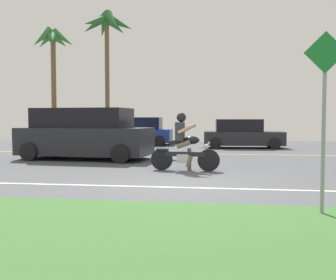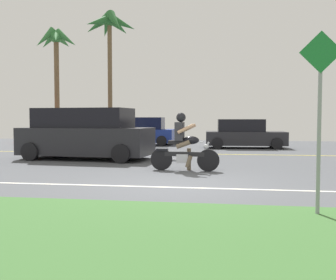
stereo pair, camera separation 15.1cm
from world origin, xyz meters
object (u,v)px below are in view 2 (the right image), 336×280
object	(u,v)px
suv_nearby	(85,134)
parked_car_2	(244,134)
parked_car_0	(55,131)
parked_car_1	(140,132)
motorcyclist_distant	(115,138)
street_sign	(320,106)
palm_tree_0	(110,30)
motorcyclist	(184,146)
palm_tree_2	(56,48)

from	to	relation	value
suv_nearby	parked_car_2	world-z (taller)	suv_nearby
parked_car_0	parked_car_1	world-z (taller)	parked_car_1
suv_nearby	motorcyclist_distant	xyz separation A→B (m)	(-0.03, 3.96, -0.34)
parked_car_0	motorcyclist_distant	bearing A→B (deg)	-43.31
suv_nearby	parked_car_1	bearing A→B (deg)	88.13
parked_car_1	street_sign	bearing A→B (deg)	-68.22
motorcyclist_distant	palm_tree_0	bearing A→B (deg)	108.59
motorcyclist	palm_tree_0	xyz separation A→B (m)	(-6.32, 13.66, 6.44)
parked_car_0	parked_car_2	world-z (taller)	parked_car_0
palm_tree_0	motorcyclist_distant	bearing A→B (deg)	-71.41
parked_car_1	palm_tree_0	bearing A→B (deg)	131.33
suv_nearby	motorcyclist_distant	distance (m)	3.97
suv_nearby	palm_tree_2	distance (m)	13.86
motorcyclist	suv_nearby	world-z (taller)	suv_nearby
suv_nearby	parked_car_2	xyz separation A→B (m)	(5.96, 6.39, -0.23)
suv_nearby	palm_tree_0	distance (m)	12.84
suv_nearby	street_sign	world-z (taller)	street_sign
suv_nearby	palm_tree_0	size ratio (longest dim) A/B	0.60
palm_tree_0	street_sign	bearing A→B (deg)	-64.49
parked_car_1	street_sign	distance (m)	16.87
parked_car_1	parked_car_2	world-z (taller)	parked_car_1
parked_car_1	parked_car_2	distance (m)	5.91
parked_car_2	motorcyclist_distant	bearing A→B (deg)	-157.82
motorcyclist	parked_car_1	distance (m)	11.27
motorcyclist	motorcyclist_distant	bearing A→B (deg)	120.80
parked_car_1	motorcyclist_distant	bearing A→B (deg)	-94.09
palm_tree_0	motorcyclist_distant	xyz separation A→B (m)	(2.36, -7.02, -6.57)
motorcyclist	palm_tree_0	distance (m)	16.37
motorcyclist	suv_nearby	xyz separation A→B (m)	(-3.93, 2.68, 0.21)
palm_tree_0	motorcyclist	bearing A→B (deg)	-65.18
parked_car_1	palm_tree_2	world-z (taller)	palm_tree_2
palm_tree_0	street_sign	xyz separation A→B (m)	(8.90, -18.66, -5.45)
motorcyclist	parked_car_1	world-z (taller)	motorcyclist
parked_car_0	palm_tree_0	world-z (taller)	palm_tree_0
suv_nearby	parked_car_2	distance (m)	8.74
motorcyclist_distant	street_sign	world-z (taller)	street_sign
palm_tree_2	street_sign	bearing A→B (deg)	-56.19
motorcyclist	parked_car_2	world-z (taller)	motorcyclist
street_sign	suv_nearby	bearing A→B (deg)	130.30
motorcyclist_distant	motorcyclist	bearing A→B (deg)	-59.20
parked_car_2	street_sign	xyz separation A→B (m)	(0.55, -14.07, 1.00)
parked_car_0	motorcyclist	bearing A→B (deg)	-51.52
motorcyclist	palm_tree_2	bearing A→B (deg)	125.93
parked_car_1	motorcyclist_distant	xyz separation A→B (m)	(-0.29, -4.01, -0.15)
parked_car_0	street_sign	bearing A→B (deg)	-54.58
parked_car_0	motorcyclist_distant	distance (m)	7.24
parked_car_0	parked_car_1	bearing A→B (deg)	-9.72
palm_tree_0	parked_car_2	bearing A→B (deg)	-28.77
parked_car_0	street_sign	world-z (taller)	street_sign
parked_car_2	street_sign	world-z (taller)	street_sign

